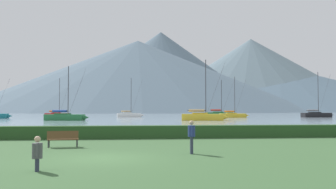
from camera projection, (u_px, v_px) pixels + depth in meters
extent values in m
plane|color=#385B33|center=(104.00, 158.00, 16.14)|extent=(1000.00, 1000.00, 0.00)
cube|color=#8499A8|center=(129.00, 114.00, 152.33)|extent=(320.00, 246.00, 0.00)
cube|color=#284C23|center=(115.00, 132.00, 27.09)|extent=(80.00, 1.20, 0.95)
cube|color=gold|center=(233.00, 116.00, 93.68)|extent=(6.64, 2.34, 1.04)
cone|color=gold|center=(247.00, 116.00, 94.02)|extent=(1.14, 0.90, 0.88)
cube|color=gold|center=(231.00, 114.00, 93.66)|extent=(2.47, 1.62, 0.66)
cylinder|color=#333338|center=(235.00, 96.00, 93.94)|extent=(0.13, 0.13, 10.14)
cylinder|color=#333338|center=(229.00, 111.00, 93.64)|extent=(2.98, 0.15, 0.11)
cylinder|color=orange|center=(229.00, 111.00, 93.64)|extent=(2.53, 0.44, 0.42)
cylinder|color=#333338|center=(241.00, 97.00, 94.07)|extent=(3.15, 0.06, 9.64)
cube|color=#236B38|center=(219.00, 114.00, 107.48)|extent=(8.08, 3.72, 1.22)
cone|color=#236B38|center=(234.00, 114.00, 107.31)|extent=(1.47, 1.21, 1.04)
cube|color=#206032|center=(218.00, 113.00, 107.52)|extent=(3.12, 2.25, 0.78)
cylinder|color=#333338|center=(222.00, 97.00, 107.67)|extent=(0.16, 0.16, 10.30)
cylinder|color=#333338|center=(216.00, 110.00, 107.57)|extent=(3.49, 0.62, 0.13)
cylinder|color=red|center=(216.00, 110.00, 107.57)|extent=(3.02, 0.90, 0.49)
cylinder|color=#333338|center=(228.00, 98.00, 107.59)|extent=(3.67, 0.54, 9.80)
cube|color=white|center=(129.00, 115.00, 98.99)|extent=(6.69, 2.76, 1.03)
cone|color=white|center=(143.00, 115.00, 99.66)|extent=(1.19, 0.96, 0.87)
cube|color=silver|center=(128.00, 114.00, 98.94)|extent=(2.54, 1.76, 0.65)
cylinder|color=#333338|center=(131.00, 96.00, 99.30)|extent=(0.13, 0.13, 10.26)
cylinder|color=#333338|center=(126.00, 111.00, 98.87)|extent=(2.94, 0.35, 0.11)
cylinder|color=tan|center=(126.00, 111.00, 98.87)|extent=(2.52, 0.61, 0.41)
cylinder|color=#333338|center=(137.00, 97.00, 99.56)|extent=(3.10, 0.28, 9.76)
cone|color=#19707A|center=(10.00, 116.00, 85.16)|extent=(1.27, 1.01, 0.97)
cylinder|color=#333338|center=(2.00, 97.00, 85.11)|extent=(3.45, 0.14, 8.89)
cube|color=black|center=(316.00, 115.00, 96.63)|extent=(7.69, 2.82, 1.20)
cone|color=black|center=(331.00, 115.00, 97.19)|extent=(1.33, 1.05, 1.02)
cube|color=black|center=(315.00, 113.00, 96.60)|extent=(2.88, 1.91, 0.76)
cylinder|color=#333338|center=(318.00, 93.00, 96.95)|extent=(0.15, 0.15, 11.57)
cylinder|color=#333338|center=(312.00, 110.00, 96.55)|extent=(3.43, 0.22, 0.13)
cylinder|color=gray|center=(312.00, 110.00, 96.55)|extent=(2.93, 0.56, 0.48)
cylinder|color=#333338|center=(324.00, 94.00, 97.17)|extent=(3.62, 0.13, 11.00)
cube|color=red|center=(57.00, 115.00, 103.34)|extent=(6.70, 2.46, 1.04)
cone|color=red|center=(71.00, 115.00, 103.62)|extent=(1.16, 0.92, 0.89)
cube|color=#A52020|center=(56.00, 114.00, 103.33)|extent=(2.51, 1.66, 0.66)
cylinder|color=#333338|center=(59.00, 96.00, 103.60)|extent=(0.13, 0.13, 10.62)
cylinder|color=#333338|center=(54.00, 111.00, 103.32)|extent=(2.99, 0.20, 0.11)
cylinder|color=orange|center=(54.00, 111.00, 103.32)|extent=(2.55, 0.49, 0.42)
cylinder|color=#333338|center=(65.00, 97.00, 103.70)|extent=(3.15, 0.12, 10.10)
cube|color=gold|center=(202.00, 117.00, 70.05)|extent=(8.34, 4.11, 1.25)
cone|color=gold|center=(226.00, 117.00, 69.70)|extent=(1.54, 1.29, 1.07)
cube|color=gold|center=(200.00, 115.00, 70.11)|extent=(3.26, 2.41, 0.80)
cylinder|color=#333338|center=(206.00, 88.00, 70.23)|extent=(0.16, 0.16, 11.21)
cylinder|color=#333338|center=(197.00, 110.00, 70.19)|extent=(3.56, 0.77, 0.14)
cylinder|color=tan|center=(197.00, 110.00, 70.19)|extent=(3.09, 1.03, 0.50)
cylinder|color=#333338|center=(215.00, 90.00, 70.07)|extent=(3.74, 0.71, 10.66)
cube|color=#236B38|center=(65.00, 117.00, 70.32)|extent=(7.79, 3.84, 1.17)
cone|color=#236B38|center=(86.00, 117.00, 69.99)|extent=(1.43, 1.21, 1.00)
cube|color=#206032|center=(63.00, 115.00, 70.37)|extent=(3.04, 2.25, 0.75)
cylinder|color=#333338|center=(68.00, 92.00, 70.47)|extent=(0.15, 0.15, 10.03)
cylinder|color=#333338|center=(60.00, 111.00, 70.45)|extent=(3.32, 0.72, 0.13)
cylinder|color=#2847A3|center=(60.00, 111.00, 70.45)|extent=(2.89, 0.97, 0.47)
cylinder|color=#333338|center=(77.00, 93.00, 70.33)|extent=(3.49, 0.66, 9.54)
cube|color=brown|center=(63.00, 139.00, 20.88)|extent=(1.79, 0.65, 0.06)
cube|color=brown|center=(63.00, 135.00, 20.71)|extent=(1.75, 0.33, 0.45)
cylinder|color=#333338|center=(77.00, 143.00, 21.20)|extent=(0.08, 0.08, 0.45)
cylinder|color=#333338|center=(49.00, 143.00, 20.86)|extent=(0.08, 0.08, 0.45)
cylinder|color=#333338|center=(77.00, 143.00, 20.88)|extent=(0.08, 0.08, 0.45)
cylinder|color=#333338|center=(48.00, 144.00, 20.54)|extent=(0.08, 0.08, 0.45)
cylinder|color=#2D3347|center=(37.00, 165.00, 12.71)|extent=(0.14, 0.14, 0.45)
cylinder|color=#2D3347|center=(37.00, 165.00, 12.88)|extent=(0.14, 0.14, 0.45)
cylinder|color=#4C4C51|center=(37.00, 151.00, 12.82)|extent=(0.36, 0.36, 0.55)
cylinder|color=#4C4C51|center=(37.00, 151.00, 12.59)|extent=(0.09, 0.09, 0.49)
cylinder|color=#4C4C51|center=(38.00, 149.00, 13.05)|extent=(0.09, 0.09, 0.49)
sphere|color=tan|center=(37.00, 139.00, 12.83)|extent=(0.22, 0.22, 0.22)
cylinder|color=#2D3347|center=(192.00, 145.00, 17.67)|extent=(0.14, 0.14, 0.85)
cylinder|color=#2D3347|center=(191.00, 145.00, 17.85)|extent=(0.14, 0.14, 0.85)
cylinder|color=navy|center=(192.00, 131.00, 17.78)|extent=(0.36, 0.36, 0.55)
cylinder|color=navy|center=(192.00, 131.00, 17.55)|extent=(0.09, 0.09, 0.50)
cylinder|color=navy|center=(191.00, 130.00, 18.03)|extent=(0.09, 0.09, 0.50)
sphere|color=tan|center=(192.00, 123.00, 17.80)|extent=(0.22, 0.22, 0.22)
cone|color=#4C6070|center=(161.00, 71.00, 358.96)|extent=(214.96, 214.96, 79.47)
cone|color=slate|center=(251.00, 75.00, 399.73)|extent=(254.04, 254.04, 80.49)
cone|color=#425666|center=(279.00, 89.00, 383.99)|extent=(305.66, 305.66, 48.28)
cone|color=#4C6070|center=(138.00, 76.00, 323.42)|extent=(297.96, 297.96, 63.92)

